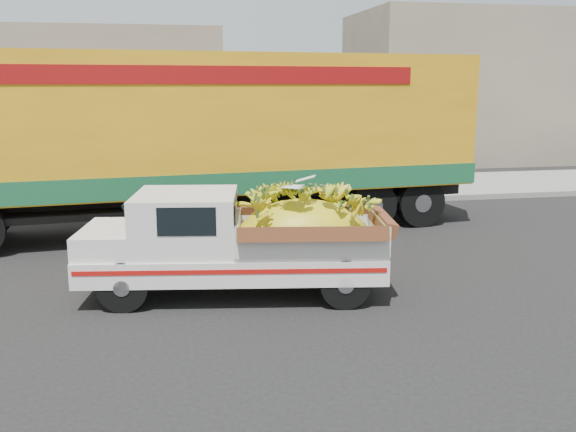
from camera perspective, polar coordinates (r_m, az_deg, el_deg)
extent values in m
plane|color=black|center=(9.94, -4.24, -7.07)|extent=(100.00, 100.00, 0.00)
cube|color=gray|center=(16.68, -7.24, 0.87)|extent=(60.00, 0.25, 0.15)
cube|color=gray|center=(18.75, -7.71, 2.04)|extent=(60.00, 4.00, 0.14)
cube|color=gray|center=(29.52, 19.88, 10.69)|extent=(14.00, 6.00, 6.00)
cylinder|color=black|center=(9.45, -14.46, -6.09)|extent=(0.75, 0.32, 0.73)
cylinder|color=black|center=(10.77, -12.93, -3.81)|extent=(0.75, 0.32, 0.73)
cylinder|color=black|center=(9.32, 5.09, -6.01)|extent=(0.75, 0.32, 0.73)
cylinder|color=black|center=(10.65, 4.13, -3.71)|extent=(0.75, 0.32, 0.73)
cube|color=silver|center=(9.88, -4.89, -3.96)|extent=(4.72, 2.32, 0.37)
cube|color=#A50F0C|center=(9.07, -5.11, -4.98)|extent=(4.38, 0.70, 0.07)
cube|color=silver|center=(10.25, -17.42, -4.47)|extent=(0.34, 1.60, 0.13)
cube|color=silver|center=(10.04, -15.54, -1.96)|extent=(1.05, 1.64, 0.35)
cube|color=silver|center=(9.78, -9.03, -0.47)|extent=(1.72, 1.78, 0.87)
cube|color=black|center=(8.97, -9.02, -0.51)|extent=(0.81, 0.14, 0.40)
cube|color=silver|center=(9.78, 1.84, -1.46)|extent=(2.44, 1.96, 0.49)
ellipsoid|color=yellow|center=(9.80, 1.27, -2.04)|extent=(2.18, 1.60, 1.23)
cylinder|color=black|center=(14.80, 11.65, 1.20)|extent=(1.13, 0.43, 1.10)
cylinder|color=black|center=(16.55, 8.33, 2.42)|extent=(1.13, 0.43, 1.10)
cylinder|color=black|center=(14.26, 7.42, 0.95)|extent=(1.13, 0.43, 1.10)
cylinder|color=black|center=(16.07, 4.46, 2.23)|extent=(1.13, 0.43, 1.10)
cube|color=black|center=(14.14, -7.31, 1.80)|extent=(12.04, 2.23, 0.36)
cube|color=gold|center=(13.95, -7.48, 8.29)|extent=(11.95, 3.70, 2.84)
cube|color=#185632|center=(14.07, -7.35, 3.53)|extent=(12.02, 3.72, 0.45)
cube|color=maroon|center=(12.69, -6.60, 12.36)|extent=(8.36, 0.88, 0.35)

